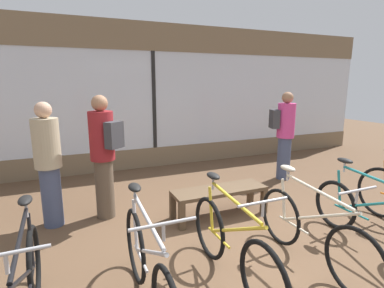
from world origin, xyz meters
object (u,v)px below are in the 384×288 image
at_px(bicycle_left, 148,270).
at_px(bicycle_center_left, 231,246).
at_px(bicycle_right, 372,218).
at_px(display_bench, 219,193).
at_px(bicycle_center_right, 311,232).
at_px(customer_near_rack, 104,153).
at_px(customer_mid_floor, 284,133).
at_px(customer_by_window, 48,163).

height_order(bicycle_left, bicycle_center_left, bicycle_left).
bearing_deg(bicycle_center_left, bicycle_right, -2.51).
bearing_deg(bicycle_left, display_bench, 44.99).
xyz_separation_m(bicycle_center_right, bicycle_right, (0.93, 0.00, -0.02)).
bearing_deg(display_bench, customer_near_rack, 158.30).
bearing_deg(bicycle_center_left, customer_mid_floor, 42.75).
relative_size(customer_near_rack, customer_by_window, 1.04).
xyz_separation_m(bicycle_center_right, customer_by_window, (-2.56, 2.08, 0.50)).
bearing_deg(customer_by_window, bicycle_center_left, -50.71).
distance_m(bicycle_center_right, customer_by_window, 3.33).
xyz_separation_m(customer_by_window, customer_mid_floor, (4.24, 0.41, 0.06)).
xyz_separation_m(bicycle_center_left, bicycle_right, (1.85, -0.08, -0.02)).
distance_m(bicycle_left, display_bench, 2.05).
bearing_deg(customer_mid_floor, bicycle_left, -144.23).
height_order(bicycle_left, bicycle_right, bicycle_left).
relative_size(bicycle_right, customer_near_rack, 0.98).
bearing_deg(customer_by_window, bicycle_center_right, -39.18).
bearing_deg(display_bench, bicycle_left, -135.01).
bearing_deg(display_bench, customer_mid_floor, 27.43).
relative_size(customer_near_rack, customer_mid_floor, 1.01).
distance_m(customer_near_rack, customer_mid_floor, 3.56).
height_order(display_bench, customer_mid_floor, customer_mid_floor).
distance_m(bicycle_left, customer_near_rack, 2.13).
distance_m(display_bench, customer_mid_floor, 2.33).
bearing_deg(customer_near_rack, bicycle_center_left, -64.91).
bearing_deg(bicycle_right, customer_mid_floor, 73.23).
relative_size(bicycle_left, customer_by_window, 1.02).
relative_size(bicycle_left, bicycle_right, 1.00).
height_order(bicycle_center_right, bicycle_right, bicycle_center_right).
xyz_separation_m(bicycle_left, customer_mid_floor, (3.45, 2.48, 0.54)).
xyz_separation_m(customer_near_rack, customer_mid_floor, (3.53, 0.43, -0.01)).
xyz_separation_m(bicycle_center_left, customer_by_window, (-1.64, 2.00, 0.50)).
distance_m(bicycle_left, bicycle_center_left, 0.85).
bearing_deg(customer_near_rack, bicycle_right, -36.51).
distance_m(bicycle_left, customer_mid_floor, 4.28).
relative_size(bicycle_left, display_bench, 1.24).
bearing_deg(bicycle_center_right, bicycle_center_left, 174.78).
height_order(bicycle_left, bicycle_center_right, bicycle_left).
distance_m(bicycle_center_left, bicycle_right, 1.86).
height_order(bicycle_left, customer_near_rack, customer_near_rack).
relative_size(bicycle_center_right, bicycle_right, 0.99).
height_order(bicycle_right, customer_by_window, customer_by_window).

